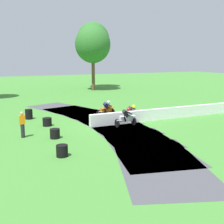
{
  "coord_description": "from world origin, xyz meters",
  "views": [
    {
      "loc": [
        -9.01,
        -18.86,
        4.92
      ],
      "look_at": [
        -0.0,
        0.29,
        0.9
      ],
      "focal_mm": 46.57,
      "sensor_mm": 36.0,
      "label": 1
    }
  ],
  "objects_px": {
    "tire_stack_near": "(62,151)",
    "tire_stack_far": "(29,114)",
    "motorcycle_chase_blue": "(132,113)",
    "track_marshal": "(22,125)",
    "motorcycle_lead_white": "(127,117)",
    "motorcycle_trailing_orange": "(107,109)",
    "tire_stack_mid_b": "(47,122)",
    "tire_stack_mid_a": "(55,134)"
  },
  "relations": [
    {
      "from": "motorcycle_chase_blue",
      "to": "tire_stack_mid_b",
      "type": "xyz_separation_m",
      "value": [
        -6.32,
        1.2,
        -0.33
      ]
    },
    {
      "from": "motorcycle_chase_blue",
      "to": "motorcycle_trailing_orange",
      "type": "distance_m",
      "value": 2.63
    },
    {
      "from": "tire_stack_mid_a",
      "to": "motorcycle_lead_white",
      "type": "bearing_deg",
      "value": 9.14
    },
    {
      "from": "tire_stack_near",
      "to": "tire_stack_far",
      "type": "distance_m",
      "value": 9.89
    },
    {
      "from": "motorcycle_lead_white",
      "to": "motorcycle_trailing_orange",
      "type": "distance_m",
      "value": 3.8
    },
    {
      "from": "motorcycle_trailing_orange",
      "to": "tire_stack_near",
      "type": "height_order",
      "value": "motorcycle_trailing_orange"
    },
    {
      "from": "motorcycle_chase_blue",
      "to": "track_marshal",
      "type": "bearing_deg",
      "value": -171.6
    },
    {
      "from": "motorcycle_lead_white",
      "to": "motorcycle_trailing_orange",
      "type": "bearing_deg",
      "value": 87.86
    },
    {
      "from": "motorcycle_lead_white",
      "to": "tire_stack_mid_a",
      "type": "height_order",
      "value": "motorcycle_lead_white"
    },
    {
      "from": "motorcycle_lead_white",
      "to": "tire_stack_far",
      "type": "distance_m",
      "value": 8.16
    },
    {
      "from": "motorcycle_lead_white",
      "to": "tire_stack_mid_a",
      "type": "bearing_deg",
      "value": -170.86
    },
    {
      "from": "tire_stack_near",
      "to": "tire_stack_mid_a",
      "type": "height_order",
      "value": "same"
    },
    {
      "from": "motorcycle_chase_blue",
      "to": "track_marshal",
      "type": "height_order",
      "value": "track_marshal"
    },
    {
      "from": "motorcycle_lead_white",
      "to": "motorcycle_trailing_orange",
      "type": "relative_size",
      "value": 0.99
    },
    {
      "from": "tire_stack_near",
      "to": "tire_stack_mid_a",
      "type": "relative_size",
      "value": 0.99
    },
    {
      "from": "tire_stack_far",
      "to": "track_marshal",
      "type": "bearing_deg",
      "value": -103.13
    },
    {
      "from": "tire_stack_near",
      "to": "tire_stack_mid_b",
      "type": "bearing_deg",
      "value": 83.26
    },
    {
      "from": "motorcycle_lead_white",
      "to": "tire_stack_mid_b",
      "type": "height_order",
      "value": "motorcycle_lead_white"
    },
    {
      "from": "motorcycle_lead_white",
      "to": "tire_stack_mid_a",
      "type": "distance_m",
      "value": 5.55
    },
    {
      "from": "motorcycle_trailing_orange",
      "to": "track_marshal",
      "type": "xyz_separation_m",
      "value": [
        -7.36,
        -3.67,
        0.17
      ]
    },
    {
      "from": "motorcycle_trailing_orange",
      "to": "track_marshal",
      "type": "bearing_deg",
      "value": -153.53
    },
    {
      "from": "tire_stack_far",
      "to": "motorcycle_lead_white",
      "type": "bearing_deg",
      "value": -43.12
    },
    {
      "from": "motorcycle_chase_blue",
      "to": "tire_stack_near",
      "type": "relative_size",
      "value": 2.82
    },
    {
      "from": "tire_stack_mid_a",
      "to": "motorcycle_trailing_orange",
      "type": "bearing_deg",
      "value": 39.82
    },
    {
      "from": "motorcycle_chase_blue",
      "to": "tire_stack_far",
      "type": "relative_size",
      "value": 2.12
    },
    {
      "from": "tire_stack_near",
      "to": "tire_stack_far",
      "type": "xyz_separation_m",
      "value": [
        0.02,
        9.89,
        0.1
      ]
    },
    {
      "from": "motorcycle_chase_blue",
      "to": "motorcycle_trailing_orange",
      "type": "height_order",
      "value": "motorcycle_trailing_orange"
    },
    {
      "from": "motorcycle_lead_white",
      "to": "tire_stack_mid_b",
      "type": "relative_size",
      "value": 2.6
    },
    {
      "from": "motorcycle_lead_white",
      "to": "tire_stack_far",
      "type": "height_order",
      "value": "motorcycle_lead_white"
    },
    {
      "from": "motorcycle_lead_white",
      "to": "tire_stack_near",
      "type": "bearing_deg",
      "value": -144.2
    },
    {
      "from": "tire_stack_far",
      "to": "tire_stack_mid_b",
      "type": "bearing_deg",
      "value": -75.27
    },
    {
      "from": "motorcycle_trailing_orange",
      "to": "tire_stack_far",
      "type": "xyz_separation_m",
      "value": [
        -6.1,
        1.78,
        -0.25
      ]
    },
    {
      "from": "tire_stack_far",
      "to": "track_marshal",
      "type": "relative_size",
      "value": 0.49
    },
    {
      "from": "motorcycle_lead_white",
      "to": "tire_stack_near",
      "type": "xyz_separation_m",
      "value": [
        -5.98,
        -4.31,
        -0.36
      ]
    },
    {
      "from": "motorcycle_trailing_orange",
      "to": "tire_stack_far",
      "type": "distance_m",
      "value": 6.35
    },
    {
      "from": "motorcycle_trailing_orange",
      "to": "motorcycle_lead_white",
      "type": "bearing_deg",
      "value": -92.14
    },
    {
      "from": "tire_stack_mid_b",
      "to": "motorcycle_lead_white",
      "type": "bearing_deg",
      "value": -26.5
    },
    {
      "from": "tire_stack_mid_a",
      "to": "tire_stack_far",
      "type": "bearing_deg",
      "value": 94.27
    },
    {
      "from": "motorcycle_chase_blue",
      "to": "tire_stack_near",
      "type": "bearing_deg",
      "value": -141.47
    },
    {
      "from": "motorcycle_trailing_orange",
      "to": "track_marshal",
      "type": "height_order",
      "value": "track_marshal"
    },
    {
      "from": "motorcycle_lead_white",
      "to": "tire_stack_mid_a",
      "type": "xyz_separation_m",
      "value": [
        -5.47,
        -0.88,
        -0.36
      ]
    },
    {
      "from": "tire_stack_mid_a",
      "to": "motorcycle_chase_blue",
      "type": "bearing_deg",
      "value": 18.75
    }
  ]
}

